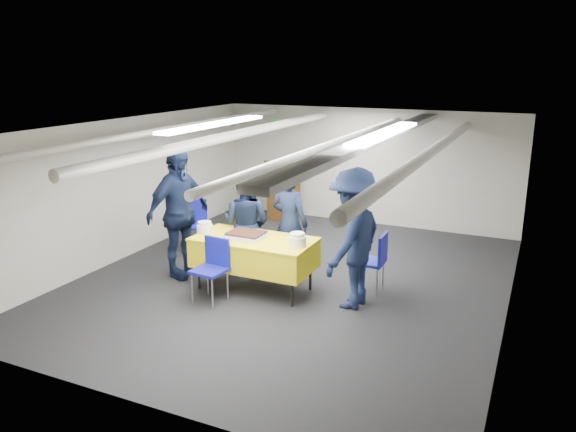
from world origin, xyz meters
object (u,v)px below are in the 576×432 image
object	(u,v)px
chair_right	(375,257)
sailor_b	(246,224)
sheet_cake	(246,235)
sailor_a	(290,223)
serving_table	(254,252)
chair_near	(213,263)
podium	(284,190)
chair_left	(196,220)
sailor_c	(178,213)
sailor_d	(353,239)

from	to	relation	value
chair_right	sailor_b	xyz separation A→B (m)	(-2.01, -0.09, 0.26)
sheet_cake	sailor_a	xyz separation A→B (m)	(0.33, 0.74, 0.02)
sailor_a	serving_table	bearing A→B (deg)	80.00
chair_near	sailor_a	xyz separation A→B (m)	(0.57, 1.26, 0.30)
serving_table	chair_near	bearing A→B (deg)	-121.56
podium	sailor_a	xyz separation A→B (m)	(1.46, -2.89, 0.22)
serving_table	chair_left	world-z (taller)	chair_left
sailor_a	sailor_c	bearing A→B (deg)	32.29
podium	sailor_c	bearing A→B (deg)	-90.86
sailor_a	chair_left	bearing A→B (deg)	-4.90
sheet_cake	sailor_a	world-z (taller)	sailor_a
podium	sailor_b	xyz separation A→B (m)	(0.81, -3.07, 0.18)
chair_near	sailor_a	size ratio (longest dim) A/B	0.52
chair_left	sailor_a	world-z (taller)	sailor_a
chair_near	sailor_d	distance (m)	1.93
sailor_c	sheet_cake	bearing A→B (deg)	-80.10
podium	sailor_b	world-z (taller)	sailor_b
sheet_cake	podium	size ratio (longest dim) A/B	0.42
sailor_b	chair_left	bearing A→B (deg)	-25.20
sheet_cake	chair_near	bearing A→B (deg)	-114.23
chair_near	sailor_b	world-z (taller)	sailor_b
sailor_b	sailor_d	xyz separation A→B (m)	(1.86, -0.46, 0.14)
sailor_a	sailor_b	xyz separation A→B (m)	(-0.65, -0.18, -0.04)
chair_near	sailor_c	bearing A→B (deg)	148.74
sailor_c	sailor_d	world-z (taller)	sailor_c
chair_right	sailor_d	bearing A→B (deg)	-105.43
chair_near	podium	bearing A→B (deg)	102.14
chair_near	chair_left	distance (m)	2.22
sailor_d	sailor_c	bearing A→B (deg)	-81.56
sailor_b	sailor_c	distance (m)	1.02
chair_near	sailor_a	world-z (taller)	sailor_a
chair_right	sailor_d	size ratio (longest dim) A/B	0.46
sheet_cake	chair_right	xyz separation A→B (m)	(1.69, 0.65, -0.28)
sailor_b	sailor_c	size ratio (longest dim) A/B	0.81
podium	sheet_cake	bearing A→B (deg)	-72.76
sheet_cake	serving_table	bearing A→B (deg)	16.73
sheet_cake	chair_right	size ratio (longest dim) A/B	0.60
chair_right	sailor_c	world-z (taller)	sailor_c
podium	serving_table	bearing A→B (deg)	-71.11
sailor_d	podium	bearing A→B (deg)	-135.46
sailor_b	sailor_c	bearing A→B (deg)	30.39
chair_right	sailor_a	world-z (taller)	sailor_a
sailor_a	sailor_d	distance (m)	1.37
podium	sailor_a	distance (m)	3.25
serving_table	sheet_cake	size ratio (longest dim) A/B	3.28
serving_table	sheet_cake	bearing A→B (deg)	-163.27
serving_table	sheet_cake	world-z (taller)	sheet_cake
chair_near	sailor_b	distance (m)	1.12
chair_left	sailor_a	bearing A→B (deg)	-12.91
podium	sailor_d	bearing A→B (deg)	-52.87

